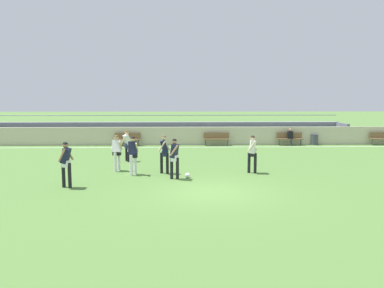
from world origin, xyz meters
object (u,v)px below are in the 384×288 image
(bench_near_wall_gap, at_px, (290,138))
(player_dark_challenging, at_px, (66,160))
(trash_bin, at_px, (314,140))
(player_white_on_ball, at_px, (252,151))
(player_white_dropping_back, at_px, (117,150))
(player_white_overlapping, at_px, (127,143))
(bench_near_bin, at_px, (127,138))
(spectator_seated, at_px, (290,136))
(soccer_ball, at_px, (188,175))
(bench_far_left, at_px, (216,138))
(player_dark_wide_left, at_px, (133,152))
(bleacher_stand, at_px, (163,131))
(player_dark_deep_cover, at_px, (164,151))
(player_dark_trailing_run, at_px, (174,155))
(bench_centre_sideline, at_px, (382,137))

(bench_near_wall_gap, bearing_deg, player_dark_challenging, -133.97)
(trash_bin, xyz_separation_m, player_white_on_ball, (-6.38, -10.03, 0.63))
(trash_bin, xyz_separation_m, player_white_dropping_back, (-12.49, -9.38, 0.61))
(player_white_overlapping, distance_m, player_white_on_ball, 6.85)
(bench_near_bin, bearing_deg, spectator_seated, -0.58)
(soccer_ball, bearing_deg, spectator_seated, 55.23)
(bench_far_left, bearing_deg, player_white_on_ball, -86.06)
(player_white_on_ball, bearing_deg, player_dark_wide_left, -177.36)
(spectator_seated, height_order, player_white_overlapping, player_white_overlapping)
(bench_far_left, xyz_separation_m, spectator_seated, (5.22, -0.12, 0.16))
(player_white_overlapping, bearing_deg, bleacher_stand, 80.48)
(player_white_overlapping, xyz_separation_m, player_white_on_ball, (6.01, -3.29, 0.03))
(soccer_ball, bearing_deg, player_dark_wide_left, 162.80)
(player_dark_deep_cover, xyz_separation_m, player_dark_challenging, (-3.53, -2.56, 0.01))
(player_dark_wide_left, distance_m, player_white_on_ball, 5.26)
(bleacher_stand, relative_size, player_white_dropping_back, 16.67)
(trash_bin, distance_m, player_dark_trailing_run, 14.90)
(bench_near_wall_gap, distance_m, player_white_overlapping, 12.43)
(player_white_dropping_back, bearing_deg, player_white_on_ball, -6.04)
(player_dark_wide_left, relative_size, player_dark_challenging, 0.98)
(spectator_seated, relative_size, player_white_dropping_back, 0.73)
(spectator_seated, bearing_deg, bench_far_left, 178.73)
(bench_centre_sideline, xyz_separation_m, player_white_dropping_back, (-17.33, -9.21, 0.44))
(player_dark_deep_cover, bearing_deg, player_white_overlapping, 122.68)
(trash_bin, relative_size, player_dark_trailing_run, 0.45)
(bench_far_left, xyz_separation_m, trash_bin, (7.06, 0.18, -0.17))
(trash_bin, height_order, player_dark_wide_left, player_dark_wide_left)
(bench_near_wall_gap, bearing_deg, spectator_seated, -90.00)
(bench_centre_sideline, bearing_deg, soccer_ball, -142.53)
(player_dark_deep_cover, distance_m, player_dark_wide_left, 1.37)
(bench_near_bin, bearing_deg, player_white_dropping_back, -84.79)
(bench_centre_sideline, xyz_separation_m, player_dark_challenging, (-18.66, -12.41, 0.49))
(player_white_dropping_back, bearing_deg, bleacher_stand, 82.20)
(bench_centre_sideline, relative_size, trash_bin, 2.38)
(bench_near_bin, xyz_separation_m, player_dark_challenging, (-0.49, -12.41, 0.49))
(trash_bin, bearing_deg, player_dark_wide_left, -138.56)
(bench_near_bin, height_order, trash_bin, bench_near_bin)
(bench_far_left, height_order, player_dark_wide_left, player_dark_wide_left)
(bench_near_wall_gap, bearing_deg, bench_centre_sideline, 0.00)
(player_dark_challenging, xyz_separation_m, soccer_ball, (4.54, 1.59, -0.92))
(bleacher_stand, relative_size, bench_far_left, 15.38)
(player_white_overlapping, height_order, player_dark_challenging, player_dark_challenging)
(player_dark_challenging, bearing_deg, soccer_ball, 19.27)
(bleacher_stand, bearing_deg, bench_far_left, -30.31)
(player_dark_wide_left, bearing_deg, bleacher_stand, 86.67)
(bleacher_stand, relative_size, player_dark_wide_left, 16.42)
(bench_near_bin, height_order, player_dark_challenging, player_dark_challenging)
(bench_near_wall_gap, bearing_deg, player_white_dropping_back, -139.14)
(bench_far_left, distance_m, player_white_on_ball, 9.89)
(bench_near_wall_gap, xyz_separation_m, player_dark_challenging, (-11.97, -12.41, 0.49))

